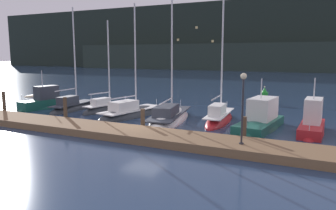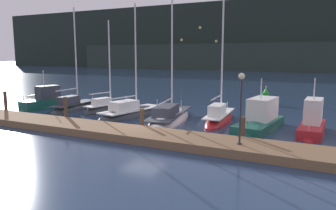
# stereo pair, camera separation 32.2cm
# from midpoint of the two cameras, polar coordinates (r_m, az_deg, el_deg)

# --- Properties ---
(ground_plane) EXTENTS (400.00, 400.00, 0.00)m
(ground_plane) POSITION_cam_midpoint_polar(r_m,az_deg,el_deg) (21.47, -4.74, -4.53)
(ground_plane) COLOR navy
(dock) EXTENTS (34.98, 2.80, 0.45)m
(dock) POSITION_cam_midpoint_polar(r_m,az_deg,el_deg) (20.00, -7.24, -4.90)
(dock) COLOR brown
(dock) RESTS_ON ground
(mooring_pile_0) EXTENTS (0.28, 0.28, 1.95)m
(mooring_pile_0) POSITION_cam_midpoint_polar(r_m,az_deg,el_deg) (30.01, -26.91, 0.25)
(mooring_pile_0) COLOR #4C3D2D
(mooring_pile_0) RESTS_ON ground
(mooring_pile_1) EXTENTS (0.28, 0.28, 1.86)m
(mooring_pile_1) POSITION_cam_midpoint_polar(r_m,az_deg,el_deg) (25.15, -17.80, -0.79)
(mooring_pile_1) COLOR #4C3D2D
(mooring_pile_1) RESTS_ON ground
(mooring_pile_2) EXTENTS (0.28, 0.28, 1.47)m
(mooring_pile_2) POSITION_cam_midpoint_polar(r_m,az_deg,el_deg) (21.26, -4.84, -2.63)
(mooring_pile_2) COLOR #4C3D2D
(mooring_pile_2) RESTS_ON ground
(mooring_pile_3) EXTENTS (0.28, 0.28, 1.50)m
(mooring_pile_3) POSITION_cam_midpoint_polar(r_m,az_deg,el_deg) (18.85, 12.60, -4.24)
(mooring_pile_3) COLOR #4C3D2D
(mooring_pile_3) RESTS_ON ground
(motorboat_berth_1) EXTENTS (2.39, 4.88, 4.01)m
(motorboat_berth_1) POSITION_cam_midpoint_polar(r_m,az_deg,el_deg) (32.42, -21.14, 0.15)
(motorboat_berth_1) COLOR #195647
(motorboat_berth_1) RESTS_ON ground
(sailboat_berth_2) EXTENTS (2.12, 6.19, 9.68)m
(sailboat_berth_2) POSITION_cam_midpoint_polar(r_m,az_deg,el_deg) (30.69, -16.50, -0.54)
(sailboat_berth_2) COLOR #2D3338
(sailboat_berth_2) RESTS_ON ground
(sailboat_berth_3) EXTENTS (2.23, 5.39, 8.55)m
(sailboat_berth_3) POSITION_cam_midpoint_polar(r_m,az_deg,el_deg) (29.28, -11.03, -0.82)
(sailboat_berth_3) COLOR #2D3338
(sailboat_berth_3) RESTS_ON ground
(sailboat_berth_4) EXTENTS (3.38, 7.29, 9.67)m
(sailboat_berth_4) POSITION_cam_midpoint_polar(r_m,az_deg,el_deg) (26.58, -6.84, -1.70)
(sailboat_berth_4) COLOR #2D3338
(sailboat_berth_4) RESTS_ON ground
(sailboat_berth_5) EXTENTS (3.88, 8.72, 11.66)m
(sailboat_berth_5) POSITION_cam_midpoint_polar(r_m,az_deg,el_deg) (24.60, -0.14, -2.50)
(sailboat_berth_5) COLOR white
(sailboat_berth_5) RESTS_ON ground
(sailboat_berth_6) EXTENTS (2.05, 6.45, 10.13)m
(sailboat_berth_6) POSITION_cam_midpoint_polar(r_m,az_deg,el_deg) (24.47, 8.50, -2.51)
(sailboat_berth_6) COLOR red
(sailboat_berth_6) RESTS_ON ground
(motorboat_berth_7) EXTENTS (2.81, 6.22, 4.04)m
(motorboat_berth_7) POSITION_cam_midpoint_polar(r_m,az_deg,el_deg) (22.80, 15.32, -3.20)
(motorboat_berth_7) COLOR #195647
(motorboat_berth_7) RESTS_ON ground
(motorboat_berth_8) EXTENTS (1.60, 4.91, 3.96)m
(motorboat_berth_8) POSITION_cam_midpoint_polar(r_m,az_deg,el_deg) (22.60, 23.40, -3.43)
(motorboat_berth_8) COLOR red
(motorboat_berth_8) RESTS_ON ground
(channel_buoy) EXTENTS (1.11, 1.11, 1.74)m
(channel_buoy) POSITION_cam_midpoint_polar(r_m,az_deg,el_deg) (34.96, 16.16, 1.37)
(channel_buoy) COLOR green
(channel_buoy) RESTS_ON ground
(dock_lamppost) EXTENTS (0.32, 0.32, 3.59)m
(dock_lamppost) POSITION_cam_midpoint_polar(r_m,az_deg,el_deg) (16.60, 12.38, 1.48)
(dock_lamppost) COLOR #2D2D33
(dock_lamppost) RESTS_ON dock
(hillside_backdrop) EXTENTS (240.00, 23.00, 21.97)m
(hillside_backdrop) POSITION_cam_midpoint_polar(r_m,az_deg,el_deg) (111.77, 20.70, 10.91)
(hillside_backdrop) COLOR #1E2823
(hillside_backdrop) RESTS_ON ground
(rowboat_adrift) EXTENTS (2.99, 3.11, 0.56)m
(rowboat_adrift) POSITION_cam_midpoint_polar(r_m,az_deg,el_deg) (41.74, -21.85, 1.38)
(rowboat_adrift) COLOR beige
(rowboat_adrift) RESTS_ON ground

